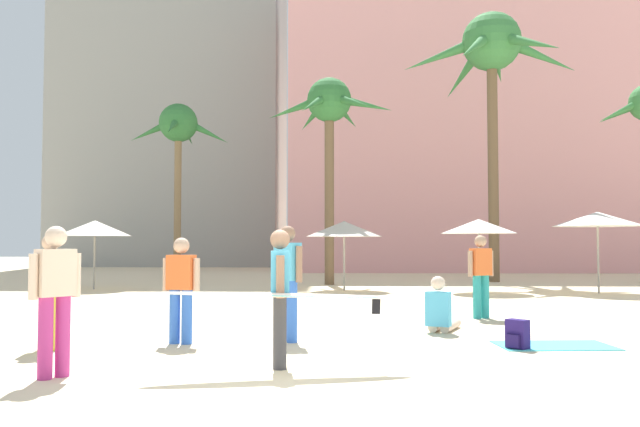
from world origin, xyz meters
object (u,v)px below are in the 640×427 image
at_px(cafe_umbrella_0, 344,229).
at_px(person_far_left, 55,294).
at_px(person_near_right, 481,273).
at_px(person_mid_left, 288,278).
at_px(palm_tree_far_left, 178,132).
at_px(backpack, 517,335).
at_px(cafe_umbrella_3, 95,228).
at_px(palm_tree_center, 491,55).
at_px(cafe_umbrella_1, 597,219).
at_px(person_far_right, 50,286).
at_px(person_mid_center, 441,313).
at_px(person_near_left, 181,286).
at_px(person_mid_right, 279,293).
at_px(palm_tree_right, 330,113).
at_px(beach_towel, 554,345).
at_px(cafe_umbrella_2, 479,226).

height_order(cafe_umbrella_0, person_far_left, cafe_umbrella_0).
relative_size(person_near_right, person_mid_left, 0.94).
distance_m(palm_tree_far_left, backpack, 19.12).
bearing_deg(cafe_umbrella_3, palm_tree_center, 17.36).
relative_size(cafe_umbrella_1, person_near_right, 1.58).
distance_m(palm_tree_far_left, person_mid_left, 17.05).
bearing_deg(person_far_right, palm_tree_center, 6.33).
height_order(cafe_umbrella_1, person_mid_center, cafe_umbrella_1).
xyz_separation_m(cafe_umbrella_0, person_mid_left, (-0.99, -10.55, -0.97)).
xyz_separation_m(cafe_umbrella_0, person_near_left, (-2.58, -10.78, -1.08)).
bearing_deg(person_near_right, person_mid_right, 120.83).
bearing_deg(person_mid_center, person_mid_right, 166.72).
relative_size(palm_tree_right, beach_towel, 4.54).
height_order(palm_tree_center, person_far_right, palm_tree_center).
relative_size(person_mid_right, person_far_left, 1.76).
relative_size(cafe_umbrella_2, person_mid_center, 2.13).
relative_size(cafe_umbrella_1, person_far_left, 1.54).
bearing_deg(backpack, palm_tree_right, -121.22).
bearing_deg(palm_tree_right, cafe_umbrella_0, -79.99).
xyz_separation_m(person_mid_right, person_mid_center, (2.46, 3.30, -0.59)).
relative_size(cafe_umbrella_3, person_mid_right, 0.79).
relative_size(cafe_umbrella_0, person_near_right, 1.45).
relative_size(person_far_left, person_far_right, 1.04).
bearing_deg(cafe_umbrella_0, cafe_umbrella_1, -6.66).
relative_size(cafe_umbrella_2, cafe_umbrella_3, 0.97).
bearing_deg(person_mid_left, person_mid_right, -136.32).
bearing_deg(person_mid_right, person_mid_center, -132.70).
bearing_deg(cafe_umbrella_2, palm_tree_far_left, 152.73).
height_order(palm_tree_far_left, person_far_right, palm_tree_far_left).
height_order(beach_towel, backpack, backpack).
distance_m(palm_tree_center, palm_tree_right, 7.10).
bearing_deg(palm_tree_right, person_mid_right, -91.62).
xyz_separation_m(palm_tree_right, cafe_umbrella_3, (-7.61, -2.50, -4.25)).
relative_size(palm_tree_right, person_mid_left, 4.24).
distance_m(backpack, person_near_right, 3.80).
xyz_separation_m(palm_tree_center, person_mid_center, (-4.31, -14.03, -8.52)).
height_order(palm_tree_far_left, person_near_right, palm_tree_far_left).
xyz_separation_m(palm_tree_far_left, person_mid_left, (5.53, -15.36, -4.92)).
xyz_separation_m(cafe_umbrella_2, person_near_left, (-6.68, -10.11, -1.14)).
height_order(cafe_umbrella_2, person_mid_left, cafe_umbrella_2).
relative_size(cafe_umbrella_2, person_near_right, 1.38).
relative_size(cafe_umbrella_3, person_mid_center, 2.20).
distance_m(palm_tree_far_left, cafe_umbrella_0, 9.02).
bearing_deg(cafe_umbrella_1, person_near_left, -135.85).
xyz_separation_m(cafe_umbrella_1, person_near_right, (-4.96, -6.54, -1.31)).
height_order(cafe_umbrella_0, beach_towel, cafe_umbrella_0).
xyz_separation_m(person_mid_right, person_far_right, (-3.38, 1.33, -0.02)).
distance_m(cafe_umbrella_1, person_near_left, 14.26).
relative_size(beach_towel, person_near_left, 1.04).
xyz_separation_m(palm_tree_far_left, person_near_right, (9.17, -12.24, -4.99)).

